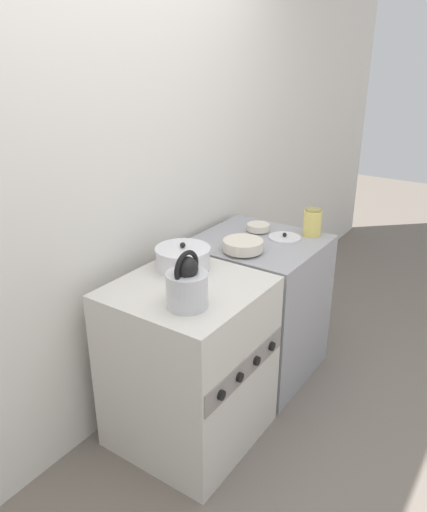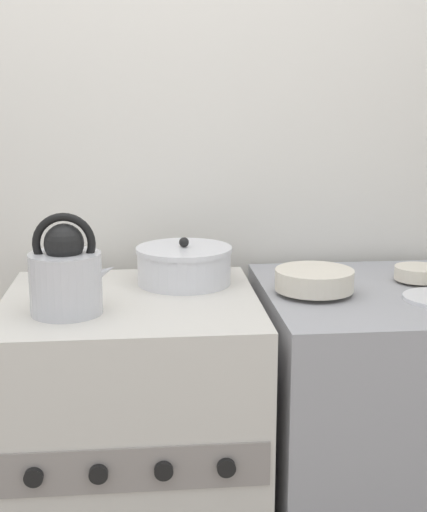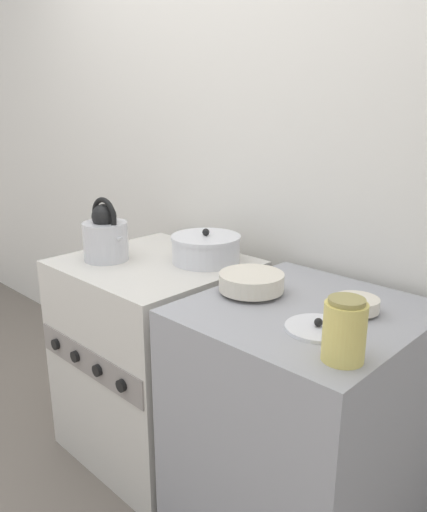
{
  "view_description": "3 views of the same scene",
  "coord_description": "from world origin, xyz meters",
  "px_view_note": "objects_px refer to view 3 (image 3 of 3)",
  "views": [
    {
      "loc": [
        -1.61,
        -0.93,
        1.84
      ],
      "look_at": [
        0.23,
        0.33,
        0.9
      ],
      "focal_mm": 35.0,
      "sensor_mm": 36.0,
      "label": 1
    },
    {
      "loc": [
        0.04,
        -1.5,
        1.36
      ],
      "look_at": [
        0.22,
        0.31,
        0.95
      ],
      "focal_mm": 50.0,
      "sensor_mm": 36.0,
      "label": 2
    },
    {
      "loc": [
        1.47,
        -0.86,
        1.42
      ],
      "look_at": [
        0.32,
        0.33,
        0.92
      ],
      "focal_mm": 35.0,
      "sensor_mm": 36.0,
      "label": 3
    }
  ],
  "objects_px": {
    "kettle": "(106,236)",
    "loose_pot_lid": "(318,328)",
    "small_ceramic_bowl": "(356,304)",
    "cooking_pot": "(206,249)",
    "stove": "(157,357)",
    "storage_jar": "(344,330)",
    "enamel_bowl": "(251,282)"
  },
  "relations": [
    {
      "from": "kettle",
      "to": "enamel_bowl",
      "type": "relative_size",
      "value": 1.17
    },
    {
      "from": "stove",
      "to": "storage_jar",
      "type": "xyz_separation_m",
      "value": [
        0.94,
        -0.19,
        0.49
      ]
    },
    {
      "from": "stove",
      "to": "small_ceramic_bowl",
      "type": "xyz_separation_m",
      "value": [
        0.82,
        0.1,
        0.44
      ]
    },
    {
      "from": "enamel_bowl",
      "to": "loose_pot_lid",
      "type": "bearing_deg",
      "value": -15.65
    },
    {
      "from": "storage_jar",
      "to": "loose_pot_lid",
      "type": "xyz_separation_m",
      "value": [
        -0.14,
        0.1,
        -0.07
      ]
    },
    {
      "from": "cooking_pot",
      "to": "kettle",
      "type": "bearing_deg",
      "value": -139.77
    },
    {
      "from": "stove",
      "to": "cooking_pot",
      "type": "relative_size",
      "value": 3.08
    },
    {
      "from": "stove",
      "to": "kettle",
      "type": "relative_size",
      "value": 3.35
    },
    {
      "from": "cooking_pot",
      "to": "loose_pot_lid",
      "type": "xyz_separation_m",
      "value": [
        0.66,
        -0.22,
        -0.05
      ]
    },
    {
      "from": "enamel_bowl",
      "to": "small_ceramic_bowl",
      "type": "xyz_separation_m",
      "value": [
        0.33,
        0.09,
        -0.01
      ]
    },
    {
      "from": "kettle",
      "to": "loose_pot_lid",
      "type": "distance_m",
      "value": 0.96
    },
    {
      "from": "enamel_bowl",
      "to": "loose_pot_lid",
      "type": "height_order",
      "value": "enamel_bowl"
    },
    {
      "from": "kettle",
      "to": "small_ceramic_bowl",
      "type": "xyz_separation_m",
      "value": [
        0.97,
        0.21,
        -0.08
      ]
    },
    {
      "from": "small_ceramic_bowl",
      "to": "loose_pot_lid",
      "type": "bearing_deg",
      "value": -94.49
    },
    {
      "from": "stove",
      "to": "small_ceramic_bowl",
      "type": "distance_m",
      "value": 0.94
    },
    {
      "from": "storage_jar",
      "to": "loose_pot_lid",
      "type": "bearing_deg",
      "value": 142.25
    },
    {
      "from": "stove",
      "to": "cooking_pot",
      "type": "height_order",
      "value": "cooking_pot"
    },
    {
      "from": "small_ceramic_bowl",
      "to": "storage_jar",
      "type": "bearing_deg",
      "value": -67.0
    },
    {
      "from": "stove",
      "to": "enamel_bowl",
      "type": "relative_size",
      "value": 3.93
    },
    {
      "from": "cooking_pot",
      "to": "storage_jar",
      "type": "distance_m",
      "value": 0.86
    },
    {
      "from": "cooking_pot",
      "to": "loose_pot_lid",
      "type": "distance_m",
      "value": 0.7
    },
    {
      "from": "stove",
      "to": "loose_pot_lid",
      "type": "xyz_separation_m",
      "value": [
        0.81,
        -0.08,
        0.42
      ]
    },
    {
      "from": "enamel_bowl",
      "to": "small_ceramic_bowl",
      "type": "bearing_deg",
      "value": 15.92
    },
    {
      "from": "kettle",
      "to": "storage_jar",
      "type": "distance_m",
      "value": 1.1
    },
    {
      "from": "cooking_pot",
      "to": "storage_jar",
      "type": "height_order",
      "value": "storage_jar"
    },
    {
      "from": "cooking_pot",
      "to": "small_ceramic_bowl",
      "type": "xyz_separation_m",
      "value": [
        0.67,
        -0.04,
        -0.03
      ]
    },
    {
      "from": "loose_pot_lid",
      "to": "enamel_bowl",
      "type": "bearing_deg",
      "value": 164.35
    },
    {
      "from": "cooking_pot",
      "to": "enamel_bowl",
      "type": "xyz_separation_m",
      "value": [
        0.34,
        -0.13,
        -0.02
      ]
    },
    {
      "from": "small_ceramic_bowl",
      "to": "kettle",
      "type": "bearing_deg",
      "value": -167.58
    },
    {
      "from": "enamel_bowl",
      "to": "cooking_pot",
      "type": "bearing_deg",
      "value": 158.72
    },
    {
      "from": "kettle",
      "to": "cooking_pot",
      "type": "height_order",
      "value": "kettle"
    },
    {
      "from": "stove",
      "to": "kettle",
      "type": "height_order",
      "value": "kettle"
    }
  ]
}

